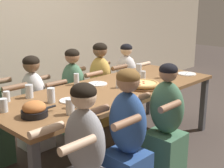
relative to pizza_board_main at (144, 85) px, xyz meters
name	(u,v)px	position (x,y,z in m)	size (l,w,h in m)	color
ground_plane	(112,151)	(-0.26, 0.24, -0.80)	(18.00, 18.00, 0.00)	#423833
restaurant_back_panel	(22,8)	(-0.26, 2.04, 0.80)	(10.00, 0.06, 3.20)	beige
dining_table	(112,94)	(-0.26, 0.24, -0.10)	(2.72, 1.02, 0.76)	brown
pizza_board_main	(144,85)	(0.00, 0.00, 0.00)	(0.38, 0.38, 0.07)	brown
skillet_bowl	(34,110)	(-1.34, 0.11, 0.03)	(0.33, 0.23, 0.13)	black
empty_plate_a	(97,84)	(-0.26, 0.48, -0.03)	(0.23, 0.23, 0.02)	white
empty_plate_b	(187,74)	(0.92, 0.00, -0.03)	(0.24, 0.24, 0.02)	white
empty_plate_c	(70,101)	(-0.87, 0.21, -0.03)	(0.21, 0.21, 0.02)	white
cocktail_glass_blue	(119,84)	(-0.19, 0.20, 0.01)	(0.07, 0.07, 0.11)	silver
drinking_glass_a	(4,106)	(-1.47, 0.39, 0.02)	(0.07, 0.07, 0.12)	silver
drinking_glass_b	(76,80)	(-0.43, 0.64, 0.03)	(0.06, 0.06, 0.13)	silver
drinking_glass_c	(70,107)	(-1.10, -0.07, 0.03)	(0.08, 0.08, 0.14)	silver
drinking_glass_d	(78,100)	(-0.94, 0.02, 0.03)	(0.07, 0.07, 0.15)	silver
drinking_glass_e	(51,95)	(-1.02, 0.31, 0.04)	(0.08, 0.08, 0.14)	silver
drinking_glass_f	(7,97)	(-1.31, 0.64, 0.01)	(0.06, 0.06, 0.10)	silver
drinking_glass_g	(143,75)	(0.29, 0.24, 0.02)	(0.06, 0.06, 0.11)	silver
drinking_glass_h	(29,91)	(-1.09, 0.59, 0.03)	(0.08, 0.08, 0.13)	silver
drinking_glass_i	(164,74)	(0.54, 0.11, 0.02)	(0.07, 0.07, 0.12)	silver
drinking_glass_j	(139,70)	(0.46, 0.45, 0.03)	(0.07, 0.07, 0.14)	silver
diner_far_center	(74,96)	(-0.22, 0.97, -0.29)	(0.51, 0.40, 1.13)	#477556
diner_far_midleft	(34,107)	(-0.81, 0.97, -0.29)	(0.51, 0.40, 1.11)	silver
diner_near_midleft	(127,143)	(-0.84, -0.49, -0.25)	(0.51, 0.40, 1.19)	#2D5193
diner_near_left	(85,165)	(-1.31, -0.49, -0.27)	(0.51, 0.40, 1.16)	#99999E
diner_far_midright	(101,87)	(0.26, 0.97, -0.27)	(0.51, 0.40, 1.16)	gold
diner_far_right	(126,83)	(0.80, 0.97, -0.31)	(0.51, 0.40, 1.09)	silver
diner_near_center	(165,127)	(-0.27, -0.49, -0.28)	(0.51, 0.40, 1.15)	#477556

